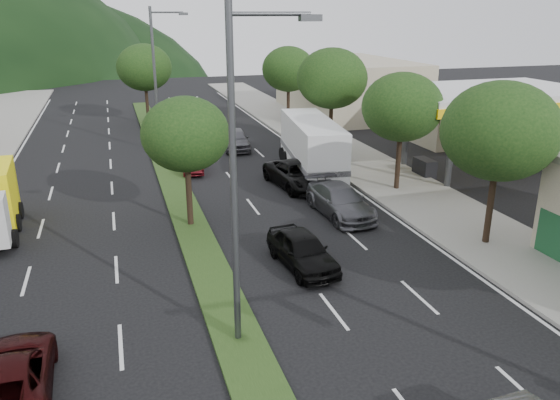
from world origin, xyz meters
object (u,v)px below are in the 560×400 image
object	(u,v)px
motorhome	(312,145)
car_queue_c	(192,162)
tree_r_e	(288,69)
streetlight_mid	(158,74)
tree_med_far	(144,67)
suv_maroon	(9,377)
car_queue_a	(302,250)
streetlight_near	(240,166)
tree_med_near	(186,134)
tree_r_d	(332,78)
car_queue_d	(297,175)
car_queue_e	(235,139)
tree_r_c	(402,107)
car_queue_b	(340,201)
tree_r_b	(500,131)

from	to	relation	value
motorhome	car_queue_c	bearing A→B (deg)	167.65
tree_r_e	motorhome	xyz separation A→B (m)	(-3.41, -15.30, -3.10)
streetlight_mid	tree_med_far	bearing A→B (deg)	91.07
tree_r_e	car_queue_c	size ratio (longest dim) A/B	1.86
streetlight_mid	suv_maroon	world-z (taller)	streetlight_mid
tree_r_e	tree_med_far	xyz separation A→B (m)	(-12.00, 4.00, 0.11)
suv_maroon	car_queue_c	world-z (taller)	suv_maroon
car_queue_a	tree_r_e	bearing A→B (deg)	67.31
tree_r_e	streetlight_near	size ratio (longest dim) A/B	0.67
streetlight_near	streetlight_mid	size ratio (longest dim) A/B	1.00
tree_med_near	car_queue_a	xyz separation A→B (m)	(3.61, -5.70, -3.71)
tree_med_far	streetlight_mid	distance (m)	11.02
tree_r_d	suv_maroon	size ratio (longest dim) A/B	1.52
car_queue_a	tree_med_far	bearing A→B (deg)	90.66
tree_r_e	car_queue_d	size ratio (longest dim) A/B	1.28
tree_med_near	car_queue_e	size ratio (longest dim) A/B	1.35
tree_r_c	car_queue_a	bearing A→B (deg)	-137.46
streetlight_near	car_queue_b	distance (m)	12.69
streetlight_near	streetlight_mid	xyz separation A→B (m)	(0.00, 25.00, 0.00)
tree_r_b	motorhome	bearing A→B (deg)	105.05
tree_r_b	streetlight_mid	distance (m)	24.09
tree_med_far	car_queue_c	bearing A→B (deg)	-84.87
tree_med_far	car_queue_d	bearing A→B (deg)	-72.60
suv_maroon	car_queue_b	distance (m)	17.01
tree_r_e	car_queue_b	size ratio (longest dim) A/B	1.31
tree_med_near	suv_maroon	world-z (taller)	tree_med_near
suv_maroon	car_queue_a	distance (m)	11.16
tree_r_b	car_queue_b	world-z (taller)	tree_r_b
tree_med_near	tree_r_c	bearing A→B (deg)	9.46
car_queue_b	motorhome	bearing A→B (deg)	77.71
tree_r_e	car_queue_c	xyz separation A→B (m)	(-10.50, -12.70, -4.30)
car_queue_d	car_queue_e	distance (m)	10.10
car_queue_a	motorhome	size ratio (longest dim) A/B	0.47
streetlight_near	car_queue_c	size ratio (longest dim) A/B	2.77
suv_maroon	car_queue_b	bearing A→B (deg)	-145.91
tree_r_d	motorhome	xyz separation A→B (m)	(-3.41, -5.30, -3.39)
tree_med_far	car_queue_e	world-z (taller)	tree_med_far
tree_med_near	car_queue_d	xyz separation A→B (m)	(6.80, 4.30, -3.70)
tree_r_d	car_queue_b	bearing A→B (deg)	-110.09
streetlight_mid	car_queue_b	distance (m)	17.92
tree_r_c	tree_med_far	world-z (taller)	tree_med_far
streetlight_near	car_queue_d	bearing A→B (deg)	65.25
car_queue_d	streetlight_near	bearing A→B (deg)	-122.11
car_queue_d	motorhome	world-z (taller)	motorhome
car_queue_a	car_queue_c	bearing A→B (deg)	92.17
tree_r_b	tree_r_d	bearing A→B (deg)	90.00
car_queue_c	car_queue_d	xyz separation A→B (m)	(5.30, -5.00, 0.13)
tree_med_near	motorhome	size ratio (longest dim) A/B	0.67
tree_r_b	streetlight_near	size ratio (longest dim) A/B	0.69
car_queue_e	tree_r_e	bearing A→B (deg)	54.46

